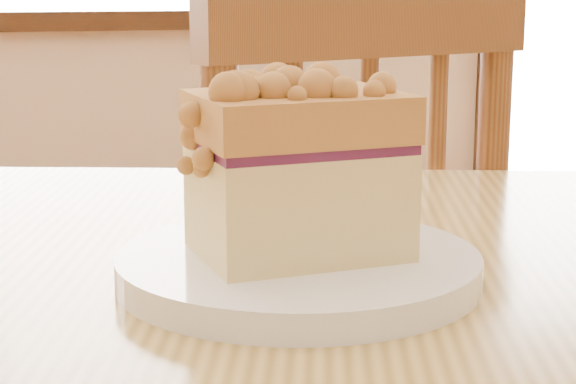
# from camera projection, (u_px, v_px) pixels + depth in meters

# --- Properties ---
(cafe_chair_main) EXTENTS (0.53, 0.53, 0.94)m
(cafe_chair_main) POSITION_uv_depth(u_px,v_px,m) (295.00, 369.00, 1.23)
(cafe_chair_main) COLOR brown
(cafe_chair_main) RESTS_ON ground
(plate) EXTENTS (0.24, 0.24, 0.02)m
(plate) POSITION_uv_depth(u_px,v_px,m) (298.00, 269.00, 0.66)
(plate) COLOR white
(plate) RESTS_ON cafe_table_main
(cake_slice) EXTENTS (0.15, 0.12, 0.12)m
(cake_slice) POSITION_uv_depth(u_px,v_px,m) (298.00, 165.00, 0.65)
(cake_slice) COLOR #F1E588
(cake_slice) RESTS_ON plate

